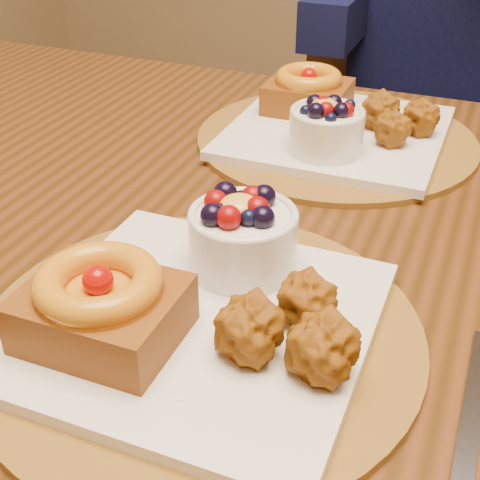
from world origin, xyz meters
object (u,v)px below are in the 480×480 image
dining_table (282,273)px  place_setting_far (334,124)px  chair_far (403,136)px  place_setting_near (199,302)px

dining_table → place_setting_far: (-0.00, 0.21, 0.10)m
place_setting_far → chair_far: (0.02, 0.56, -0.24)m
dining_table → place_setting_far: size_ratio=4.21×
dining_table → place_setting_far: bearing=90.8°
dining_table → place_setting_near: size_ratio=4.21×
place_setting_near → chair_far: bearing=88.7°
chair_far → place_setting_near: bearing=-100.2°
place_setting_far → chair_far: 0.61m
dining_table → chair_far: 0.79m
dining_table → place_setting_far: place_setting_far is taller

